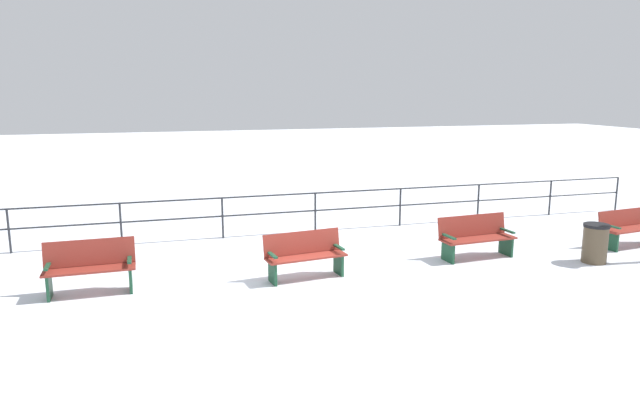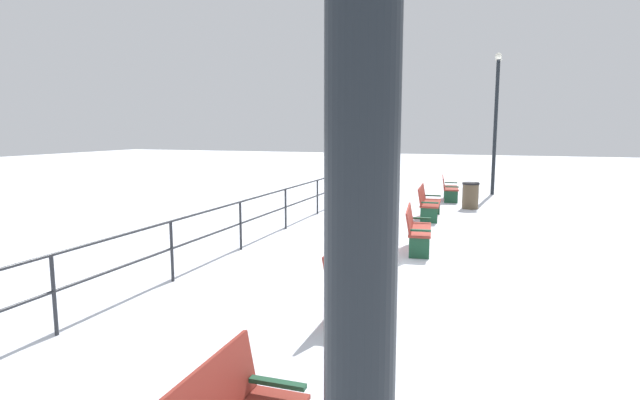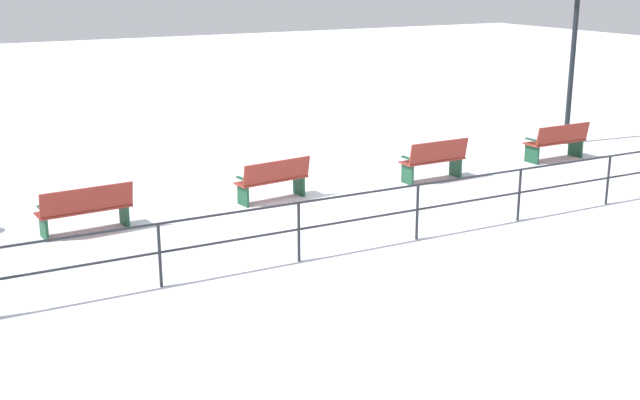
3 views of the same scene
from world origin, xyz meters
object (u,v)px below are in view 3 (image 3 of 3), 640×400
Objects in this scene: bench_nearest at (557,141)px; lamppost_near at (574,41)px; bench_fourth at (85,209)px; bench_second at (435,159)px; bench_third at (273,179)px.

bench_nearest is 0.40× the size of lamppost_near.
lamppost_near reaches higher than bench_fourth.
bench_second is at bearing 91.59° from bench_nearest.
bench_second is 6.21m from lamppost_near.
bench_nearest is at bearing -88.18° from bench_second.
bench_nearest reaches higher than bench_fourth.
lamppost_near is (1.33, -9.44, 2.29)m from bench_third.
bench_third is (0.24, 3.88, -0.03)m from bench_second.
bench_nearest reaches higher than bench_third.
bench_third is at bearing -89.61° from bench_fourth.
bench_third is 3.90m from bench_fourth.
bench_nearest is 7.76m from bench_third.
bench_second is 3.88m from bench_third.
lamppost_near reaches higher than bench_second.
bench_fourth is (-0.30, 3.89, -0.00)m from bench_third.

